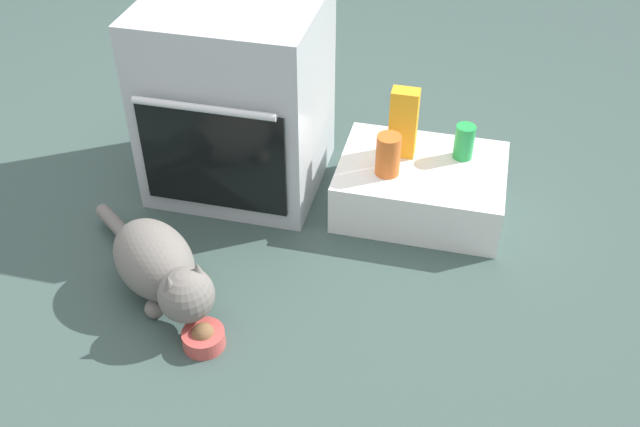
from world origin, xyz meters
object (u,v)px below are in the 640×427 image
object	(u,v)px
cat	(160,267)
soda_can	(464,142)
sauce_jar	(388,155)
oven	(237,97)
juice_carton	(403,123)
food_bowl	(204,337)
pantry_cabinet	(421,186)

from	to	relation	value
cat	soda_can	distance (m)	1.07
soda_can	sauce_jar	bearing A→B (deg)	-147.00
oven	cat	distance (m)	0.67
juice_carton	food_bowl	bearing A→B (deg)	-117.27
oven	sauce_jar	distance (m)	0.55
oven	soda_can	world-z (taller)	oven
oven	soda_can	size ratio (longest dim) A/B	5.56
oven	cat	bearing A→B (deg)	-93.25
sauce_jar	soda_can	bearing A→B (deg)	33.00
pantry_cabinet	food_bowl	distance (m)	0.91
oven	food_bowl	size ratio (longest dim) A/B	5.56
cat	juice_carton	xyz separation A→B (m)	(0.60, 0.66, 0.18)
soda_can	juice_carton	world-z (taller)	juice_carton
cat	soda_can	size ratio (longest dim) A/B	4.65
cat	juice_carton	world-z (taller)	juice_carton
oven	food_bowl	distance (m)	0.85
food_bowl	soda_can	xyz separation A→B (m)	(0.62, 0.84, 0.21)
sauce_jar	soda_can	size ratio (longest dim) A/B	1.17
food_bowl	pantry_cabinet	bearing A→B (deg)	56.66
soda_can	pantry_cabinet	bearing A→B (deg)	-147.16
food_bowl	soda_can	bearing A→B (deg)	53.44
food_bowl	juice_carton	world-z (taller)	juice_carton
oven	juice_carton	bearing A→B (deg)	2.82
juice_carton	oven	bearing A→B (deg)	-177.18
food_bowl	juice_carton	size ratio (longest dim) A/B	0.50
food_bowl	cat	bearing A→B (deg)	140.34
pantry_cabinet	food_bowl	bearing A→B (deg)	-123.34
food_bowl	sauce_jar	bearing A→B (deg)	60.40
soda_can	food_bowl	bearing A→B (deg)	-126.56
pantry_cabinet	food_bowl	xyz separation A→B (m)	(-0.50, -0.76, -0.06)
pantry_cabinet	food_bowl	size ratio (longest dim) A/B	4.58
pantry_cabinet	juice_carton	world-z (taller)	juice_carton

